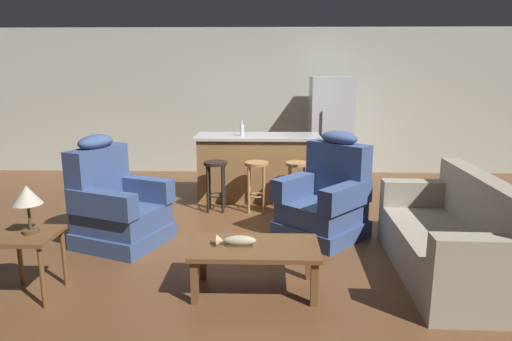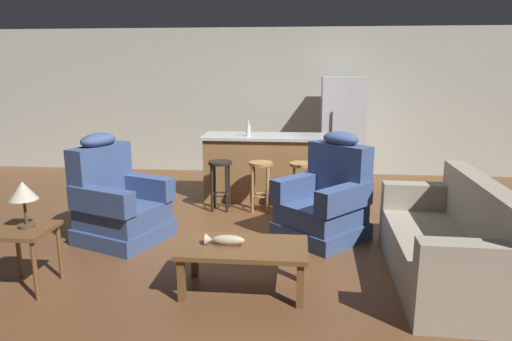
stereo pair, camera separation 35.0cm
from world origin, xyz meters
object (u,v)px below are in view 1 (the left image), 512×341
(couch, at_px, (453,241))
(kitchen_island, at_px, (258,167))
(bar_stool_middle, at_px, (256,177))
(bottle_tall_green, at_px, (242,130))
(refrigerator, at_px, (330,129))
(coffee_table, at_px, (255,252))
(bar_stool_left, at_px, (216,177))
(end_table, at_px, (28,245))
(bar_stool_right, at_px, (297,177))
(table_lamp, at_px, (27,197))
(recliner_near_lamp, at_px, (116,206))
(recliner_near_island, at_px, (326,200))
(fish_figurine, at_px, (236,241))

(couch, xyz_separation_m, kitchen_island, (-1.88, 2.54, 0.14))
(bar_stool_middle, height_order, bottle_tall_green, bottle_tall_green)
(refrigerator, relative_size, bottle_tall_green, 7.75)
(coffee_table, relative_size, bar_stool_left, 1.62)
(couch, relative_size, end_table, 3.44)
(end_table, height_order, refrigerator, refrigerator)
(coffee_table, distance_m, bar_stool_middle, 2.28)
(bar_stool_right, bearing_deg, table_lamp, -134.66)
(recliner_near_lamp, height_order, table_lamp, recliner_near_lamp)
(coffee_table, bearing_deg, bar_stool_right, 77.72)
(refrigerator, bearing_deg, bottle_tall_green, -137.69)
(couch, relative_size, bar_stool_left, 2.83)
(recliner_near_island, distance_m, kitchen_island, 1.72)
(kitchen_island, bearing_deg, bottle_tall_green, -154.80)
(coffee_table, relative_size, bottle_tall_green, 4.85)
(fish_figurine, height_order, couch, couch)
(refrigerator, bearing_deg, kitchen_island, -135.21)
(kitchen_island, bearing_deg, fish_figurine, -92.27)
(table_lamp, distance_m, kitchen_island, 3.55)
(recliner_near_island, xyz_separation_m, end_table, (-2.68, -1.54, 0.04))
(bar_stool_middle, bearing_deg, bottle_tall_green, 113.03)
(fish_figurine, xyz_separation_m, bar_stool_middle, (0.11, 2.28, 0.01))
(fish_figurine, distance_m, kitchen_island, 2.91)
(recliner_near_lamp, xyz_separation_m, recliner_near_island, (2.34, 0.30, 0.00))
(couch, relative_size, recliner_near_lamp, 1.60)
(end_table, bearing_deg, bar_stool_right, 45.24)
(recliner_near_lamp, relative_size, kitchen_island, 0.67)
(recliner_near_island, xyz_separation_m, table_lamp, (-2.65, -1.52, 0.45))
(end_table, distance_m, bar_stool_middle, 3.04)
(kitchen_island, relative_size, bar_stool_middle, 2.65)
(fish_figurine, distance_m, recliner_near_lamp, 1.79)
(coffee_table, distance_m, refrigerator, 4.30)
(couch, height_order, end_table, couch)
(coffee_table, relative_size, kitchen_island, 0.61)
(couch, bearing_deg, fish_figurine, 12.29)
(end_table, bearing_deg, coffee_table, 4.21)
(bottle_tall_green, bearing_deg, kitchen_island, 25.20)
(coffee_table, height_order, bar_stool_left, bar_stool_left)
(bar_stool_left, bearing_deg, recliner_near_lamp, -129.40)
(recliner_near_island, xyz_separation_m, refrigerator, (0.38, 2.71, 0.46))
(recliner_near_island, height_order, bottle_tall_green, recliner_near_island)
(recliner_near_lamp, height_order, bar_stool_middle, recliner_near_lamp)
(bar_stool_left, xyz_separation_m, bar_stool_middle, (0.55, 0.00, 0.00))
(end_table, relative_size, bar_stool_right, 0.82)
(coffee_table, xyz_separation_m, bottle_tall_green, (-0.27, 2.80, 0.67))
(coffee_table, xyz_separation_m, bar_stool_left, (-0.60, 2.28, 0.11))
(fish_figurine, distance_m, bottle_tall_green, 2.86)
(recliner_near_lamp, xyz_separation_m, bar_stool_right, (2.06, 1.18, 0.05))
(couch, distance_m, kitchen_island, 3.16)
(recliner_near_island, relative_size, end_table, 2.14)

